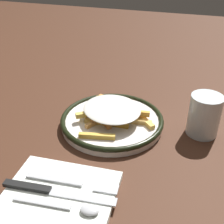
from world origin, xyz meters
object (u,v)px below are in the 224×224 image
at_px(spoon, 70,207).
at_px(fries_heap, 110,110).
at_px(fork, 72,183).
at_px(water_glass, 204,115).
at_px(napkin, 59,196).
at_px(plate, 112,121).
at_px(knife, 49,190).

bearing_deg(spoon, fries_heap, -175.02).
distance_m(fries_heap, fork, 0.23).
relative_size(fork, water_glass, 1.78).
bearing_deg(fork, napkin, -22.59).
bearing_deg(water_glass, spoon, -31.71).
distance_m(napkin, water_glass, 0.37).
distance_m(plate, knife, 0.26).
relative_size(fries_heap, knife, 1.01).
bearing_deg(napkin, water_glass, 141.72).
bearing_deg(knife, plate, 172.33).
bearing_deg(water_glass, napkin, -38.28).
height_order(fork, water_glass, water_glass).
xyz_separation_m(fries_heap, knife, (0.26, -0.03, -0.02)).
bearing_deg(spoon, knife, -112.50).
height_order(plate, spoon, plate).
height_order(fries_heap, knife, fries_heap).
bearing_deg(plate, knife, -7.67).
xyz_separation_m(napkin, fork, (-0.03, 0.01, 0.01)).
distance_m(plate, water_glass, 0.22).
distance_m(fork, spoon, 0.06).
relative_size(napkin, knife, 0.94).
distance_m(knife, water_glass, 0.38).
bearing_deg(plate, spoon, 3.92).
relative_size(fork, knife, 0.84).
bearing_deg(spoon, plate, -176.08).
bearing_deg(fries_heap, spoon, 4.98).
height_order(napkin, fork, fork).
distance_m(plate, fork, 0.22).
bearing_deg(napkin, fork, 157.41).
xyz_separation_m(napkin, water_glass, (-0.29, 0.23, 0.04)).
xyz_separation_m(knife, water_glass, (-0.29, 0.25, 0.03)).
bearing_deg(napkin, fries_heap, 177.72).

